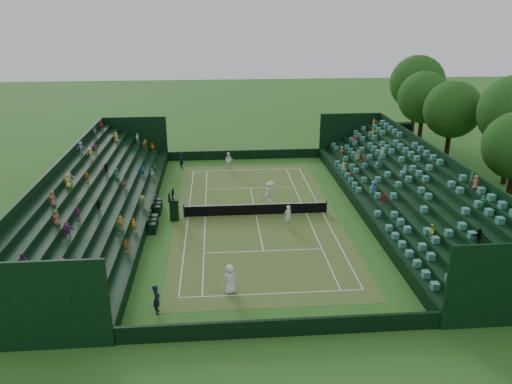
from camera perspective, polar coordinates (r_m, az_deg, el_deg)
ground at (r=40.56m, az=0.00°, el=-2.65°), size 160.00×160.00×0.00m
court_surface at (r=40.56m, az=0.00°, el=-2.64°), size 12.97×26.77×0.01m
perimeter_wall_north at (r=55.34m, az=-1.33°, el=4.29°), size 17.17×0.20×1.00m
perimeter_wall_south at (r=26.47m, az=2.87°, el=-15.22°), size 17.17×0.20×1.00m
perimeter_wall_east at (r=41.86m, az=11.66°, el=-1.60°), size 0.20×31.77×1.00m
perimeter_wall_west at (r=40.62m, az=-12.03°, el=-2.32°), size 0.20×31.77×1.00m
north_grandstand at (r=42.83m, az=17.14°, el=-0.09°), size 6.60×32.00×4.90m
south_grandstand at (r=41.01m, az=-17.93°, el=-1.09°), size 6.60×32.00×4.90m
tennis_net at (r=40.35m, az=0.00°, el=-1.96°), size 11.67×0.10×1.06m
scoreboard_tower at (r=58.50m, az=16.41°, el=7.03°), size 2.00×1.00×3.70m
tree_row at (r=54.31m, az=24.13°, el=8.60°), size 11.08×37.72×10.31m
umpire_chair at (r=39.75m, az=-9.37°, el=-1.66°), size 0.84×0.84×2.65m
courtside_chairs at (r=40.22m, az=-11.39°, el=-2.59°), size 0.55×5.52×1.19m
player_near_west at (r=29.72m, az=-2.98°, el=-9.92°), size 1.02×0.81×1.82m
player_near_east at (r=38.26m, az=3.67°, el=-2.75°), size 0.74×0.62×1.74m
player_far_west at (r=51.89m, az=-3.11°, el=3.59°), size 0.95×0.79×1.75m
player_far_east at (r=42.76m, az=1.65°, el=-0.00°), size 1.44×1.34×1.94m
line_judge_north at (r=52.66m, az=-8.49°, el=3.59°), size 0.48×0.65×1.66m
line_judge_south at (r=28.48m, az=-11.29°, el=-11.92°), size 0.47×0.66×1.73m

